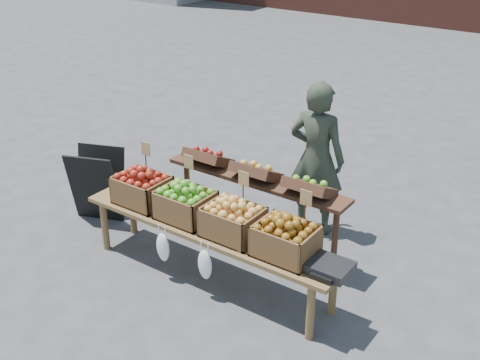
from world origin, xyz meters
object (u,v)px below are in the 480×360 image
Objects in this scene: vendor at (317,159)px; crate_russet_pears at (185,205)px; back_table at (256,203)px; chalkboard_sign at (97,185)px; crate_red_apples at (233,222)px; display_bench at (209,253)px; crate_golden_apples at (142,190)px; weighing_scale at (330,268)px; crate_green_apples at (286,241)px.

crate_russet_pears is at bearing 60.26° from vendor.
chalkboard_sign is at bearing -164.07° from back_table.
back_table reaches higher than crate_red_apples.
crate_russet_pears is at bearing 180.00° from crate_red_apples.
vendor is 1.55m from display_bench.
crate_golden_apples is at bearing -140.15° from back_table.
back_table is at bearing 39.85° from crate_golden_apples.
weighing_scale is at bearing 0.00° from crate_red_apples.
chalkboard_sign is at bearing 175.91° from weighing_scale.
back_table is 1.08m from crate_green_apples.
crate_golden_apples and crate_red_apples have the same top height.
crate_red_apples is at bearing 180.00° from crate_green_apples.
crate_red_apples is (1.10, 0.00, 0.00)m from crate_golden_apples.
vendor is 3.34× the size of crate_green_apples.
vendor reaches higher than back_table.
chalkboard_sign is 1.51m from crate_russet_pears.
crate_russet_pears is (0.55, 0.00, 0.00)m from crate_golden_apples.
crate_green_apples is at bearing -25.98° from chalkboard_sign.
weighing_scale is (0.97, 0.00, -0.10)m from crate_red_apples.
vendor is at bearing 50.45° from crate_golden_apples.
vendor is at bearing 66.49° from crate_russet_pears.
weighing_scale is (0.91, -1.41, -0.22)m from vendor.
crate_red_apples is 0.55m from crate_green_apples.
display_bench is at bearing 0.00° from crate_golden_apples.
vendor is at bearing 122.95° from weighing_scale.
chalkboard_sign is at bearing 166.82° from crate_golden_apples.
crate_green_apples reaches higher than chalkboard_sign.
crate_green_apples is (1.10, 0.00, 0.00)m from crate_russet_pears.
back_table is 0.81m from crate_russet_pears.
crate_green_apples is at bearing -42.44° from back_table.
crate_golden_apples and crate_russet_pears have the same top height.
chalkboard_sign is 3.00m from weighing_scale.
crate_green_apples is (0.79, -0.72, 0.19)m from back_table.
crate_russet_pears is (1.46, -0.21, 0.29)m from chalkboard_sign.
crate_russet_pears is at bearing 0.00° from crate_golden_apples.
vendor is 1.83m from crate_golden_apples.
crate_russet_pears reaches higher than display_bench.
crate_russet_pears is (-0.61, -1.41, -0.12)m from vendor.
vendor is 2.43m from chalkboard_sign.
vendor is at bearing 66.43° from back_table.
weighing_scale is (1.52, 0.00, -0.10)m from crate_russet_pears.
crate_golden_apples is at bearing 180.00° from crate_red_apples.
crate_red_apples is 0.98m from weighing_scale.
chalkboard_sign is at bearing 23.70° from vendor.
vendor is 3.34× the size of crate_red_apples.
crate_russet_pears reaches higher than weighing_scale.
crate_russet_pears is 1.10m from crate_green_apples.
crate_golden_apples is at bearing 180.00° from crate_green_apples.
crate_golden_apples is 0.55m from crate_russet_pears.
back_table is 4.20× the size of crate_russet_pears.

